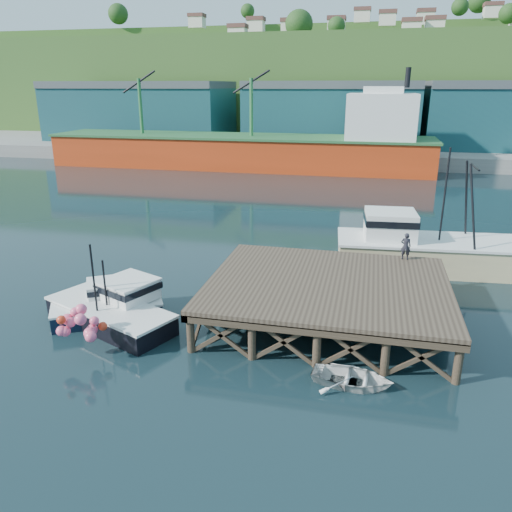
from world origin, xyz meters
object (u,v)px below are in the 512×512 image
(boat_navy, at_px, (107,305))
(trawler, at_px, (426,245))
(dinghy, at_px, (352,378))
(dockworker, at_px, (406,246))
(boat_black, at_px, (115,308))

(boat_navy, bearing_deg, trawler, 3.91)
(dinghy, bearing_deg, trawler, -9.82)
(trawler, distance_m, dockworker, 5.12)
(trawler, bearing_deg, boat_navy, -150.15)
(trawler, relative_size, dinghy, 3.73)
(boat_navy, height_order, dinghy, boat_navy)
(trawler, xyz_separation_m, dockworker, (-1.61, -4.69, 1.27))
(boat_black, bearing_deg, dockworker, 50.26)
(boat_navy, bearing_deg, dockworker, -6.42)
(dinghy, distance_m, dockworker, 10.79)
(dinghy, bearing_deg, boat_black, 81.12)
(boat_black, distance_m, dockworker, 16.24)
(trawler, bearing_deg, boat_black, -147.87)
(trawler, bearing_deg, dinghy, -109.42)
(dinghy, height_order, dockworker, dockworker)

